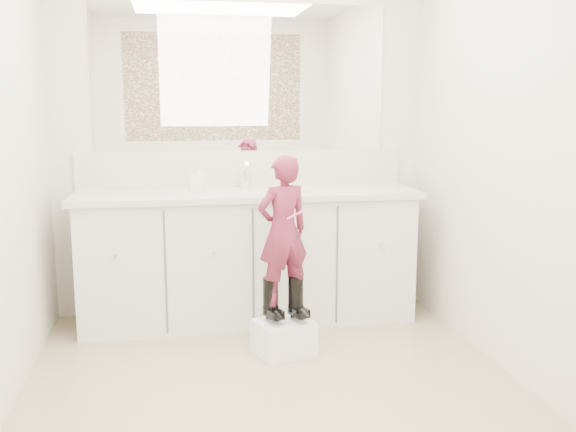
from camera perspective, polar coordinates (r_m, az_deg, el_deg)
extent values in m
plane|color=#958861|center=(3.37, -0.93, -15.82)|extent=(3.00, 3.00, 0.00)
plane|color=beige|center=(4.53, -4.07, 6.57)|extent=(2.60, 0.00, 2.60)
plane|color=beige|center=(1.59, 7.74, 0.39)|extent=(2.60, 0.00, 2.60)
plane|color=beige|center=(3.50, 20.61, 4.99)|extent=(0.00, 3.00, 3.00)
cube|color=silver|center=(4.37, -3.56, -3.83)|extent=(2.20, 0.55, 0.85)
cube|color=beige|center=(4.27, -3.60, 1.93)|extent=(2.28, 0.58, 0.04)
cube|color=beige|center=(4.53, -4.02, 4.22)|extent=(2.28, 0.03, 0.25)
cube|color=white|center=(4.51, -4.13, 12.15)|extent=(2.00, 0.02, 1.00)
cube|color=#472819|center=(1.59, 8.01, 16.63)|extent=(2.00, 0.01, 1.20)
cylinder|color=silver|center=(4.43, -3.86, 3.12)|extent=(0.08, 0.08, 0.10)
imported|color=beige|center=(4.32, 0.15, 2.95)|extent=(0.12, 0.12, 0.10)
imported|color=white|center=(4.26, -8.01, 3.35)|extent=(0.11, 0.11, 0.18)
cube|color=white|center=(3.86, -0.38, -10.71)|extent=(0.38, 0.35, 0.20)
imported|color=#B5375B|center=(3.71, -0.45, -1.32)|extent=(0.37, 0.30, 0.88)
cylinder|color=pink|center=(3.62, 0.86, 0.21)|extent=(0.13, 0.05, 0.06)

